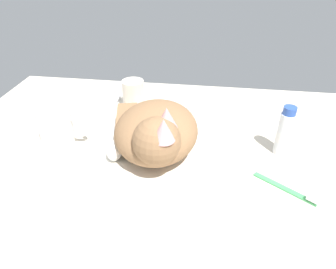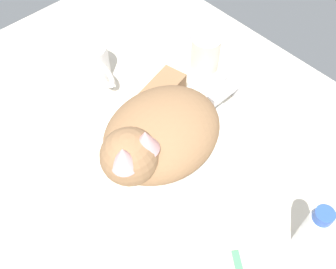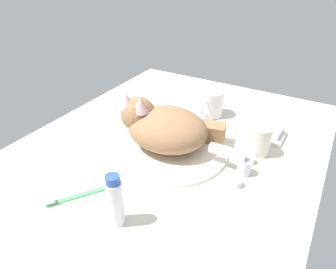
{
  "view_description": "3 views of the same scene",
  "coord_description": "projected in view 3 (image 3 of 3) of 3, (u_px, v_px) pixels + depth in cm",
  "views": [
    {
      "loc": [
        10.87,
        -58.74,
        44.6
      ],
      "look_at": [
        2.65,
        -0.02,
        5.88
      ],
      "focal_mm": 33.13,
      "sensor_mm": 36.0,
      "label": 1
    },
    {
      "loc": [
        30.56,
        -26.97,
        63.01
      ],
      "look_at": [
        1.35,
        0.18,
        7.34
      ],
      "focal_mm": 41.02,
      "sensor_mm": 36.0,
      "label": 2
    },
    {
      "loc": [
        63.99,
        37.17,
        50.16
      ],
      "look_at": [
        0.4,
        0.45,
        5.17
      ],
      "focal_mm": 33.0,
      "sensor_mm": 36.0,
      "label": 3
    }
  ],
  "objects": [
    {
      "name": "ground_plane",
      "position": [
        167.0,
        153.0,
        0.9
      ],
      "size": [
        110.0,
        82.5,
        3.0
      ],
      "primitive_type": "cube",
      "color": "beige"
    },
    {
      "name": "sink_basin",
      "position": [
        167.0,
        147.0,
        0.89
      ],
      "size": [
        35.05,
        35.05,
        1.03
      ],
      "primitive_type": "cylinder",
      "color": "white",
      "rests_on": "ground_plane"
    },
    {
      "name": "faucet",
      "position": [
        239.0,
        163.0,
        0.79
      ],
      "size": [
        13.77,
        11.57,
        6.01
      ],
      "color": "silver",
      "rests_on": "ground_plane"
    },
    {
      "name": "cat",
      "position": [
        164.0,
        126.0,
        0.86
      ],
      "size": [
        22.41,
        27.56,
        15.19
      ],
      "color": "#936B47",
      "rests_on": "sink_basin"
    },
    {
      "name": "coffee_mug",
      "position": [
        211.0,
        103.0,
        1.05
      ],
      "size": [
        12.51,
        8.33,
        8.86
      ],
      "color": "white",
      "rests_on": "ground_plane"
    },
    {
      "name": "rinse_cup",
      "position": [
        259.0,
        140.0,
        0.85
      ],
      "size": [
        6.46,
        6.46,
        8.41
      ],
      "color": "silver",
      "rests_on": "ground_plane"
    },
    {
      "name": "soap_dish",
      "position": [
        273.0,
        136.0,
        0.94
      ],
      "size": [
        9.0,
        6.4,
        1.2
      ],
      "primitive_type": "cube",
      "color": "white",
      "rests_on": "ground_plane"
    },
    {
      "name": "soap_bar",
      "position": [
        274.0,
        131.0,
        0.93
      ],
      "size": [
        6.91,
        4.62,
        2.29
      ],
      "primitive_type": "cube",
      "rotation": [
        0.0,
        0.0,
        -0.07
      ],
      "color": "silver",
      "rests_on": "soap_dish"
    },
    {
      "name": "toothpaste_bottle",
      "position": [
        115.0,
        202.0,
        0.63
      ],
      "size": [
        3.52,
        3.52,
        12.44
      ],
      "color": "white",
      "rests_on": "ground_plane"
    },
    {
      "name": "toothbrush",
      "position": [
        72.0,
        197.0,
        0.71
      ],
      "size": [
        11.98,
        8.92,
        1.6
      ],
      "color": "#4CB266",
      "rests_on": "ground_plane"
    }
  ]
}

